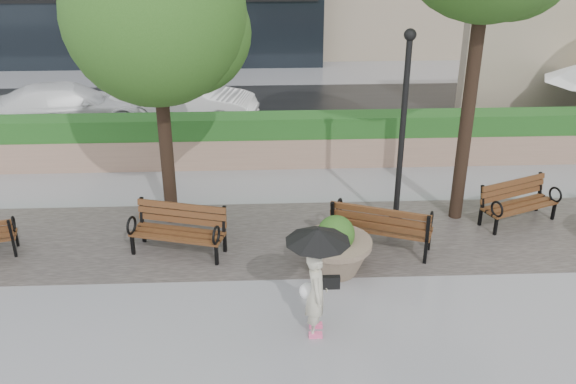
{
  "coord_description": "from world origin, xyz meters",
  "views": [
    {
      "loc": [
        -1.57,
        -8.71,
        6.62
      ],
      "look_at": [
        -1.05,
        2.91,
        1.1
      ],
      "focal_mm": 40.0,
      "sensor_mm": 36.0,
      "label": 1
    }
  ],
  "objects_px": {
    "lamppost": "(401,146)",
    "planter_left": "(335,250)",
    "bench_2": "(381,236)",
    "bench_1": "(179,240)",
    "bench_3": "(517,211)",
    "car_left": "(69,106)",
    "car_right": "(186,101)",
    "pedestrian": "(317,271)"
  },
  "relations": [
    {
      "from": "bench_1",
      "to": "lamppost",
      "type": "height_order",
      "value": "lamppost"
    },
    {
      "from": "car_right",
      "to": "pedestrian",
      "type": "bearing_deg",
      "value": -153.92
    },
    {
      "from": "bench_2",
      "to": "bench_3",
      "type": "height_order",
      "value": "bench_2"
    },
    {
      "from": "pedestrian",
      "to": "bench_1",
      "type": "bearing_deg",
      "value": 49.5
    },
    {
      "from": "planter_left",
      "to": "car_left",
      "type": "distance_m",
      "value": 11.05
    },
    {
      "from": "bench_3",
      "to": "car_left",
      "type": "height_order",
      "value": "car_left"
    },
    {
      "from": "bench_1",
      "to": "bench_3",
      "type": "distance_m",
      "value": 7.28
    },
    {
      "from": "bench_2",
      "to": "lamppost",
      "type": "relative_size",
      "value": 0.49
    },
    {
      "from": "bench_1",
      "to": "lamppost",
      "type": "distance_m",
      "value": 4.87
    },
    {
      "from": "bench_3",
      "to": "lamppost",
      "type": "height_order",
      "value": "lamppost"
    },
    {
      "from": "bench_1",
      "to": "planter_left",
      "type": "bearing_deg",
      "value": 0.99
    },
    {
      "from": "lamppost",
      "to": "pedestrian",
      "type": "height_order",
      "value": "lamppost"
    },
    {
      "from": "bench_3",
      "to": "pedestrian",
      "type": "bearing_deg",
      "value": -165.28
    },
    {
      "from": "bench_1",
      "to": "bench_2",
      "type": "xyz_separation_m",
      "value": [
        4.04,
        -0.03,
        0.02
      ]
    },
    {
      "from": "bench_2",
      "to": "bench_3",
      "type": "xyz_separation_m",
      "value": [
        3.18,
        1.01,
        -0.04
      ]
    },
    {
      "from": "planter_left",
      "to": "lamppost",
      "type": "bearing_deg",
      "value": 48.14
    },
    {
      "from": "bench_3",
      "to": "car_left",
      "type": "bearing_deg",
      "value": 126.76
    },
    {
      "from": "planter_left",
      "to": "lamppost",
      "type": "height_order",
      "value": "lamppost"
    },
    {
      "from": "planter_left",
      "to": "pedestrian",
      "type": "relative_size",
      "value": 0.72
    },
    {
      "from": "bench_3",
      "to": "car_left",
      "type": "distance_m",
      "value": 13.14
    },
    {
      "from": "planter_left",
      "to": "lamppost",
      "type": "relative_size",
      "value": 0.32
    },
    {
      "from": "bench_1",
      "to": "pedestrian",
      "type": "height_order",
      "value": "pedestrian"
    },
    {
      "from": "bench_3",
      "to": "lamppost",
      "type": "bearing_deg",
      "value": 159.7
    },
    {
      "from": "bench_2",
      "to": "planter_left",
      "type": "distance_m",
      "value": 1.27
    },
    {
      "from": "bench_1",
      "to": "car_left",
      "type": "relative_size",
      "value": 0.42
    },
    {
      "from": "planter_left",
      "to": "car_right",
      "type": "bearing_deg",
      "value": 112.64
    },
    {
      "from": "car_left",
      "to": "car_right",
      "type": "xyz_separation_m",
      "value": [
        3.48,
        0.32,
        0.03
      ]
    },
    {
      "from": "bench_2",
      "to": "pedestrian",
      "type": "xyz_separation_m",
      "value": [
        -1.52,
        -2.59,
        0.84
      ]
    },
    {
      "from": "lamppost",
      "to": "planter_left",
      "type": "bearing_deg",
      "value": -131.86
    },
    {
      "from": "planter_left",
      "to": "car_left",
      "type": "bearing_deg",
      "value": 130.23
    },
    {
      "from": "planter_left",
      "to": "bench_1",
      "type": "bearing_deg",
      "value": 165.41
    },
    {
      "from": "bench_1",
      "to": "bench_3",
      "type": "height_order",
      "value": "bench_1"
    },
    {
      "from": "planter_left",
      "to": "pedestrian",
      "type": "xyz_separation_m",
      "value": [
        -0.52,
        -1.83,
        0.71
      ]
    },
    {
      "from": "bench_2",
      "to": "pedestrian",
      "type": "distance_m",
      "value": 3.12
    },
    {
      "from": "bench_3",
      "to": "pedestrian",
      "type": "xyz_separation_m",
      "value": [
        -4.7,
        -3.61,
        0.88
      ]
    },
    {
      "from": "lamppost",
      "to": "car_left",
      "type": "height_order",
      "value": "lamppost"
    },
    {
      "from": "planter_left",
      "to": "car_left",
      "type": "relative_size",
      "value": 0.29
    },
    {
      "from": "bench_3",
      "to": "car_right",
      "type": "height_order",
      "value": "car_right"
    },
    {
      "from": "bench_2",
      "to": "lamppost",
      "type": "bearing_deg",
      "value": -97.1
    },
    {
      "from": "car_left",
      "to": "car_right",
      "type": "height_order",
      "value": "car_right"
    },
    {
      "from": "car_right",
      "to": "car_left",
      "type": "bearing_deg",
      "value": 104.84
    },
    {
      "from": "car_right",
      "to": "pedestrian",
      "type": "xyz_separation_m",
      "value": [
        3.13,
        -10.58,
        0.45
      ]
    }
  ]
}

